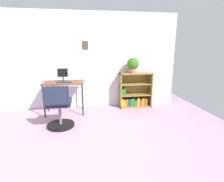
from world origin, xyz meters
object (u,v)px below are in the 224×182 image
desk (64,85)px  monitor (63,75)px  bookshelf_low (134,92)px  office_chair (59,109)px  potted_plant_on_shelf (133,65)px  keyboard (64,82)px

desk → monitor: monitor is taller
monitor → bookshelf_low: size_ratio=0.33×
office_chair → desk: bearing=88.6°
office_chair → potted_plant_on_shelf: size_ratio=2.24×
office_chair → bookshelf_low: (1.76, 1.05, 0.00)m
monitor → bookshelf_low: monitor is taller
potted_plant_on_shelf → monitor: bearing=-174.9°
office_chair → potted_plant_on_shelf: bearing=30.5°
office_chair → potted_plant_on_shelf: potted_plant_on_shelf is taller
monitor → desk: bearing=-80.3°
keyboard → potted_plant_on_shelf: size_ratio=0.90×
monitor → office_chair: monitor is taller
desk → bookshelf_low: 1.78m
desk → keyboard: size_ratio=2.65×
desk → bookshelf_low: size_ratio=1.03×
keyboard → bookshelf_low: size_ratio=0.39×
keyboard → monitor: bearing=103.5°
desk → keyboard: keyboard is taller
bookshelf_low → desk: bearing=-171.2°
office_chair → potted_plant_on_shelf: (1.68, 0.99, 0.72)m
keyboard → potted_plant_on_shelf: 1.70m
desk → potted_plant_on_shelf: 1.73m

